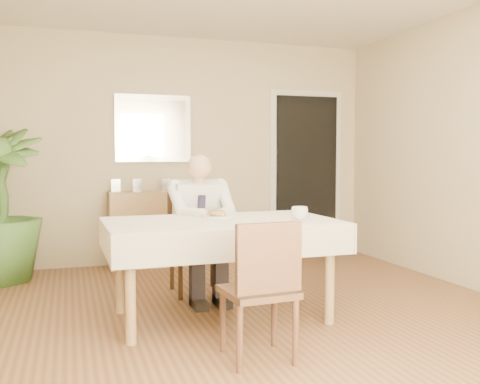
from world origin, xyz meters
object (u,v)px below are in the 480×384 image
object	(u,v)px
chair_near	(262,284)
coffee_mug	(300,213)
dining_table	(221,231)
chair_far	(195,232)
sideboard	(156,229)
seated_man	(202,219)

from	to	relation	value
chair_near	coffee_mug	world-z (taller)	chair_near
dining_table	chair_near	distance (m)	0.95
chair_far	sideboard	world-z (taller)	chair_far
chair_far	sideboard	distance (m)	1.25
chair_near	seated_man	xyz separation A→B (m)	(0.01, 1.52, 0.21)
sideboard	chair_far	bearing A→B (deg)	-83.83
dining_table	chair_far	bearing A→B (deg)	88.96
chair_near	seated_man	size ratio (longest dim) A/B	0.69
chair_far	coffee_mug	bearing A→B (deg)	-60.02
dining_table	chair_far	size ratio (longest dim) A/B	1.82
chair_near	seated_man	bearing A→B (deg)	84.63
coffee_mug	seated_man	bearing A→B (deg)	127.21
dining_table	sideboard	world-z (taller)	sideboard
dining_table	seated_man	xyz separation A→B (m)	(0.00, 0.59, 0.02)
chair_far	seated_man	bearing A→B (deg)	-88.67
chair_far	sideboard	bearing A→B (deg)	98.62
seated_man	coffee_mug	distance (m)	0.95
sideboard	chair_near	bearing A→B (deg)	-88.37
chair_near	sideboard	distance (m)	3.05
seated_man	coffee_mug	size ratio (longest dim) A/B	9.97
seated_man	sideboard	bearing A→B (deg)	95.90
dining_table	chair_far	world-z (taller)	chair_far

